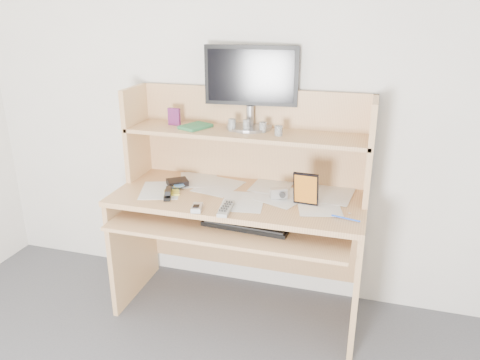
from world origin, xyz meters
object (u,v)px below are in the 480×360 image
(game_case, at_px, (306,189))
(keyboard, at_px, (247,223))
(tv_remote, at_px, (226,209))
(desk, at_px, (242,199))
(monitor, at_px, (251,85))

(game_case, bearing_deg, keyboard, -153.76)
(tv_remote, height_order, game_case, game_case)
(desk, height_order, monitor, monitor)
(tv_remote, xyz_separation_m, game_case, (0.38, 0.18, 0.08))
(tv_remote, height_order, monitor, monitor)
(tv_remote, bearing_deg, desk, 84.80)
(monitor, bearing_deg, desk, -95.17)
(keyboard, bearing_deg, tv_remote, -143.44)
(keyboard, height_order, tv_remote, tv_remote)
(desk, relative_size, tv_remote, 7.41)
(keyboard, distance_m, game_case, 0.36)
(desk, height_order, keyboard, desk)
(desk, relative_size, game_case, 7.58)
(keyboard, xyz_separation_m, tv_remote, (-0.10, -0.06, 0.10))
(game_case, bearing_deg, tv_remote, -151.06)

